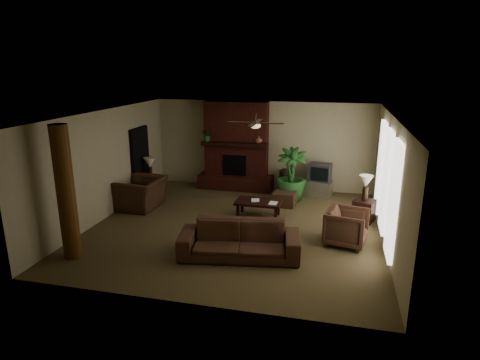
% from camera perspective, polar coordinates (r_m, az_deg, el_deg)
% --- Properties ---
extents(room_shell, '(7.00, 7.00, 7.00)m').
position_cam_1_polar(room_shell, '(9.82, -0.54, 1.06)').
color(room_shell, brown).
rests_on(room_shell, ground).
extents(fireplace, '(2.40, 0.70, 2.80)m').
position_cam_1_polar(fireplace, '(13.11, -0.53, 3.74)').
color(fireplace, '#4F1E15').
rests_on(fireplace, ground).
extents(windows, '(0.08, 3.65, 2.35)m').
position_cam_1_polar(windows, '(9.82, 19.68, -0.19)').
color(windows, white).
rests_on(windows, ground).
extents(log_column, '(0.36, 0.36, 2.80)m').
position_cam_1_polar(log_column, '(8.96, -23.14, -1.72)').
color(log_column, brown).
rests_on(log_column, ground).
extents(doorway, '(0.10, 1.00, 2.10)m').
position_cam_1_polar(doorway, '(12.75, -13.72, 2.44)').
color(doorway, black).
rests_on(doorway, ground).
extents(ceiling_fan, '(1.35, 1.35, 0.37)m').
position_cam_1_polar(ceiling_fan, '(9.80, 2.16, 7.76)').
color(ceiling_fan, '#302315').
rests_on(ceiling_fan, ceiling).
extents(sofa, '(2.58, 1.10, 0.98)m').
position_cam_1_polar(sofa, '(8.58, -0.10, -7.63)').
color(sofa, '#462D1E').
rests_on(sofa, ground).
extents(armchair_left, '(0.88, 1.31, 1.13)m').
position_cam_1_polar(armchair_left, '(11.76, -13.62, -1.13)').
color(armchair_left, '#462D1E').
rests_on(armchair_left, ground).
extents(armchair_right, '(0.96, 1.01, 0.90)m').
position_cam_1_polar(armchair_right, '(9.46, 14.66, -6.16)').
color(armchair_right, '#462D1E').
rests_on(armchair_right, ground).
extents(coffee_table, '(1.20, 0.70, 0.43)m').
position_cam_1_polar(coffee_table, '(10.82, 2.60, -3.23)').
color(coffee_table, black).
rests_on(coffee_table, ground).
extents(ottoman, '(0.64, 0.64, 0.40)m').
position_cam_1_polar(ottoman, '(11.78, 6.25, -2.58)').
color(ottoman, '#462D1E').
rests_on(ottoman, ground).
extents(tv_stand, '(0.93, 0.65, 0.50)m').
position_cam_1_polar(tv_stand, '(12.69, 10.77, -1.19)').
color(tv_stand, silver).
rests_on(tv_stand, ground).
extents(tv, '(0.73, 0.63, 0.52)m').
position_cam_1_polar(tv, '(12.58, 11.06, 1.07)').
color(tv, '#333335').
rests_on(tv, tv_stand).
extents(floor_vase, '(0.34, 0.34, 0.77)m').
position_cam_1_polar(floor_vase, '(12.93, 6.24, 0.17)').
color(floor_vase, black).
rests_on(floor_vase, ground).
extents(floor_plant, '(1.07, 1.67, 0.88)m').
position_cam_1_polar(floor_plant, '(12.19, 7.09, -0.81)').
color(floor_plant, '#295A24').
rests_on(floor_plant, ground).
extents(side_table_left, '(0.66, 0.66, 0.55)m').
position_cam_1_polar(side_table_left, '(12.85, -12.20, -0.93)').
color(side_table_left, black).
rests_on(side_table_left, ground).
extents(lamp_left, '(0.44, 0.44, 0.65)m').
position_cam_1_polar(lamp_left, '(12.64, -12.51, 2.18)').
color(lamp_left, '#302315').
rests_on(lamp_left, side_table_left).
extents(side_table_right, '(0.65, 0.65, 0.55)m').
position_cam_1_polar(side_table_right, '(11.04, 16.92, -4.08)').
color(side_table_right, black).
rests_on(side_table_right, ground).
extents(lamp_right, '(0.44, 0.44, 0.65)m').
position_cam_1_polar(lamp_right, '(10.85, 17.17, -0.41)').
color(lamp_right, '#302315').
rests_on(lamp_right, side_table_right).
extents(mantel_plant, '(0.43, 0.47, 0.33)m').
position_cam_1_polar(mantel_plant, '(12.98, -4.55, 6.12)').
color(mantel_plant, '#295A24').
rests_on(mantel_plant, fireplace).
extents(mantel_vase, '(0.24, 0.25, 0.22)m').
position_cam_1_polar(mantel_vase, '(12.64, 2.63, 5.64)').
color(mantel_vase, '#94513B').
rests_on(mantel_vase, fireplace).
extents(book_a, '(0.22, 0.07, 0.29)m').
position_cam_1_polar(book_a, '(10.76, 1.58, -2.19)').
color(book_a, '#999999').
rests_on(book_a, coffee_table).
extents(book_b, '(0.21, 0.04, 0.29)m').
position_cam_1_polar(book_b, '(10.60, 4.10, -2.52)').
color(book_b, '#999999').
rests_on(book_b, coffee_table).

